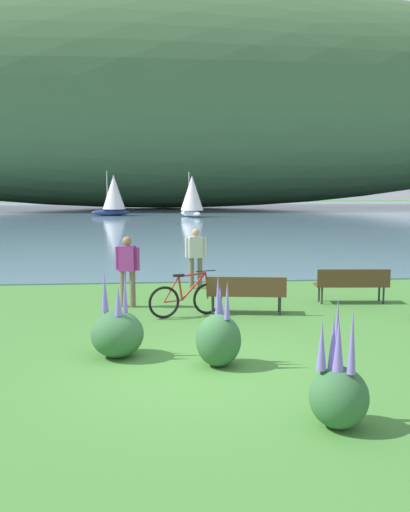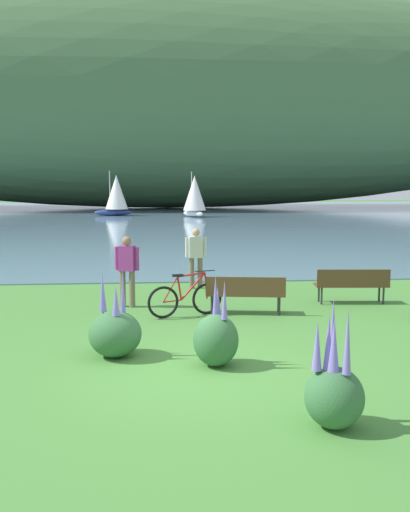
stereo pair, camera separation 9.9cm
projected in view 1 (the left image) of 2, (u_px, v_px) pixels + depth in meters
ground_plane at (202, 370)px, 8.96m from camera, size 200.00×200.00×0.00m
bay_water at (162, 214)px, 56.44m from camera, size 180.00×80.00×0.04m
distant_hillside at (163, 98)px, 70.76m from camera, size 118.12×28.00×27.58m
park_bench_near_camera at (246, 291)px, 12.78m from camera, size 1.85×0.74×0.88m
park_bench_further_along at (352, 283)px, 13.94m from camera, size 1.83×0.61×0.88m
bicycle_beside_path at (186, 299)px, 12.58m from camera, size 1.70×0.61×1.01m
person_at_shoreline at (196, 254)px, 15.94m from camera, size 0.61×0.26×1.71m
person_on_the_grass at (127, 267)px, 13.47m from camera, size 0.59×0.32×1.71m
echium_bush_closest_to_camera at (219, 338)px, 9.10m from camera, size 0.74×0.74×1.49m
echium_bush_beside_closest at (339, 391)px, 6.78m from camera, size 0.72×0.72×1.58m
echium_bush_mid_cluster at (117, 333)px, 9.59m from camera, size 0.90×0.90×1.53m
sailboat_nearest_to_shore at (113, 195)px, 53.14m from camera, size 3.61×2.18×4.21m
sailboat_mid_bay at (192, 196)px, 51.05m from camera, size 2.73×3.60×4.11m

